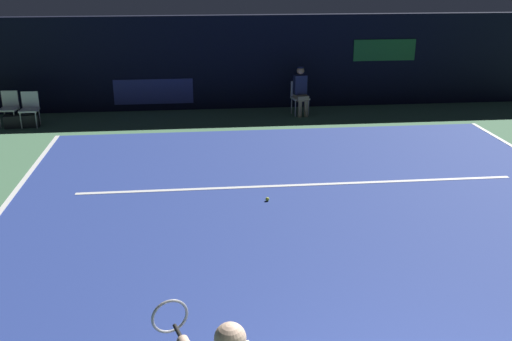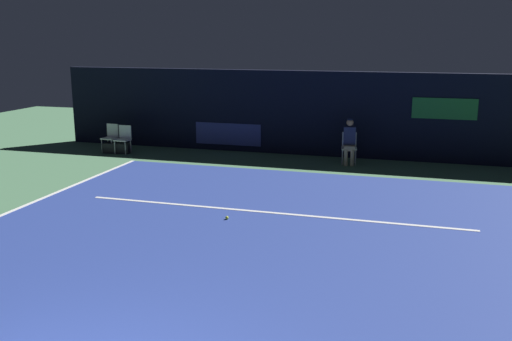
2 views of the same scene
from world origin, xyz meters
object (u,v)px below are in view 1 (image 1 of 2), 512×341
(courtside_chair_near, at_px, (9,106))
(equipment_bag, at_px, (22,121))
(courtside_chair_far, at_px, (30,107))
(tennis_ball, at_px, (267,199))
(line_judge_on_chair, at_px, (301,90))

(courtside_chair_near, relative_size, equipment_bag, 1.05)
(courtside_chair_near, xyz_separation_m, equipment_bag, (0.32, -0.19, -0.34))
(courtside_chair_far, distance_m, equipment_bag, 0.41)
(courtside_chair_far, xyz_separation_m, tennis_ball, (5.40, -5.52, -0.46))
(line_judge_on_chair, distance_m, tennis_ball, 6.21)
(courtside_chair_far, relative_size, tennis_ball, 12.94)
(courtside_chair_near, bearing_deg, equipment_bag, -30.49)
(courtside_chair_far, bearing_deg, courtside_chair_near, 164.16)
(tennis_ball, relative_size, equipment_bag, 0.08)
(courtside_chair_near, bearing_deg, tennis_ball, -43.66)
(line_judge_on_chair, xyz_separation_m, courtside_chair_far, (-7.05, -0.43, -0.18))
(tennis_ball, bearing_deg, courtside_chair_far, 134.37)
(courtside_chair_near, distance_m, equipment_bag, 0.50)
(courtside_chair_near, distance_m, tennis_ball, 8.23)
(courtside_chair_near, height_order, courtside_chair_far, same)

